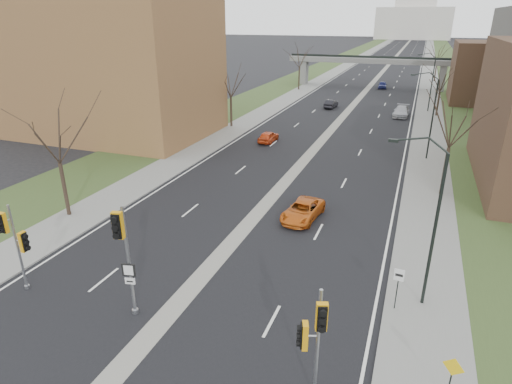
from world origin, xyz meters
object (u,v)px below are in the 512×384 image
Objects in this scene: warning_sign at (452,373)px; car_left_near at (268,137)px; signal_pole_right at (314,333)px; car_right_far at (382,85)px; car_right_near at (303,211)px; speed_limit_sign at (398,282)px; signal_pole_left at (15,237)px; signal_pole_median at (123,244)px; car_left_far at (331,104)px; car_right_mid at (401,111)px.

warning_sign reaches higher than car_left_near.
signal_pole_right is 1.20× the size of car_right_far.
speed_limit_sign is at bearing -44.17° from car_right_near.
speed_limit_sign is (18.70, 5.31, -1.57)m from signal_pole_left.
signal_pole_median is 80.45m from car_right_far.
signal_pole_right is at bearing -23.10° from signal_pole_median.
car_left_far is at bearing -107.93° from car_right_far.
signal_pole_median reaches higher than warning_sign.
signal_pole_right reaches higher than car_right_far.
signal_pole_left is at bearing -158.44° from speed_limit_sign.
car_left_far is at bearing 127.42° from warning_sign.
car_left_near is 48.33m from car_right_far.
car_right_near is at bearing 86.86° from signal_pole_right.
signal_pole_left is at bearing 87.80° from car_left_near.
car_left_far reaches higher than car_right_near.
warning_sign is at bearing 109.78° from car_left_far.
signal_pole_median reaches higher than speed_limit_sign.
signal_pole_median reaches higher than car_right_far.
car_right_near is (6.46, -42.04, -0.01)m from car_left_far.
warning_sign is at bearing -87.39° from car_right_far.
car_right_far is at bearing 79.84° from signal_pole_left.
car_right_near is at bearing 47.92° from signal_pole_left.
car_left_near is at bearing 85.00° from signal_pole_median.
signal_pole_median is 33.17m from car_left_near.
signal_pole_left is 6.72m from signal_pole_median.
signal_pole_median is at bearing -97.57° from car_right_far.
warning_sign is 58.00m from car_left_far.
speed_limit_sign is 0.60× the size of car_left_near.
warning_sign is 37.59m from car_left_near.
speed_limit_sign is 0.49× the size of car_right_near.
warning_sign is 53.15m from car_right_mid.
warning_sign reaches higher than car_right_near.
car_left_far is (-10.92, 57.61, -2.61)m from signal_pole_right.
car_left_near is at bearing 92.56° from signal_pole_right.
car_right_far is (-0.63, 66.45, 0.06)m from car_right_near.
car_right_far is at bearing 102.97° from car_right_mid.
car_right_near is 39.45m from car_right_mid.
signal_pole_median is 1.17× the size of signal_pole_right.
car_left_far is (-13.55, 50.72, -1.04)m from speed_limit_sign.
signal_pole_left is 55.65m from car_right_mid.
speed_limit_sign is (12.03, 5.14, -2.39)m from signal_pole_median.
car_right_far reaches higher than car_right_near.
speed_limit_sign is 11.26m from car_right_near.
speed_limit_sign reaches higher than car_right_far.
signal_pole_left is 0.95× the size of car_right_mid.
warning_sign reaches higher than car_left_far.
car_left_near is 0.73× the size of car_right_mid.
signal_pole_right is 2.46× the size of warning_sign.
car_left_far is 42.53m from car_right_near.
signal_pole_right is 58.70m from car_left_far.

